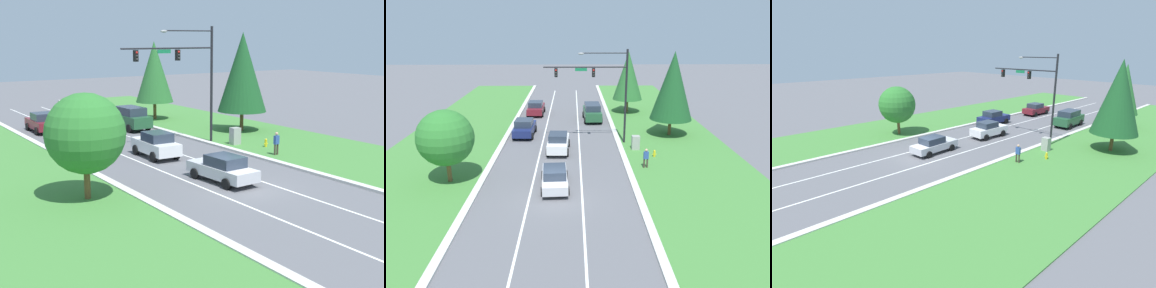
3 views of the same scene
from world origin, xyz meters
The scene contains 19 objects.
ground_plane centered at (0.00, 0.00, 0.00)m, with size 160.00×160.00×0.00m, color #5B5B60.
curb_strip_right centered at (5.65, 0.00, 0.07)m, with size 0.50×90.00×0.15m.
curb_strip_left centered at (-5.65, 0.00, 0.07)m, with size 0.50×90.00×0.15m.
grass_verge_right centered at (10.90, 0.00, 0.04)m, with size 10.00×90.00×0.08m.
grass_verge_left centered at (-10.90, 0.00, 0.04)m, with size 10.00×90.00×0.08m.
lane_stripe_inner_left centered at (-1.80, 0.00, 0.00)m, with size 0.14×81.00×0.01m.
lane_stripe_inner_right centered at (1.80, 0.00, 0.00)m, with size 0.14×81.00×0.01m.
traffic_signal_mast centered at (4.11, 11.63, 5.91)m, with size 7.79×0.41×8.98m.
burgundy_sedan centered at (-3.49, 23.46, 0.86)m, with size 2.13×4.46×1.71m.
silver_sedan centered at (-0.14, 1.55, 0.79)m, with size 2.16×4.69×1.57m.
forest_suv centered at (3.52, 20.37, 1.07)m, with size 2.25×4.84×2.06m.
navy_sedan centered at (-3.82, 14.23, 0.89)m, with size 2.21×4.50×1.78m.
white_sedan centered at (-0.15, 9.25, 0.89)m, with size 2.09×4.38×1.77m.
utility_cabinet centered at (6.97, 9.55, 0.68)m, with size 0.70×0.60×1.37m.
pedestrian centered at (7.07, 5.00, 0.94)m, with size 0.40×0.26×1.69m.
fire_hydrant centered at (8.32, 7.52, 0.34)m, with size 0.34×0.20×0.70m.
conifer_near_right_tree centered at (11.25, 14.13, 5.19)m, with size 4.26×4.26×8.60m.
oak_near_left_tree centered at (-7.96, 2.53, 3.44)m, with size 4.08×4.08×5.49m.
conifer_far_right_tree centered at (8.21, 24.25, 4.79)m, with size 3.74×3.74×7.79m.
Camera 2 is at (1.17, -23.14, 11.47)m, focal length 35.00 mm.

